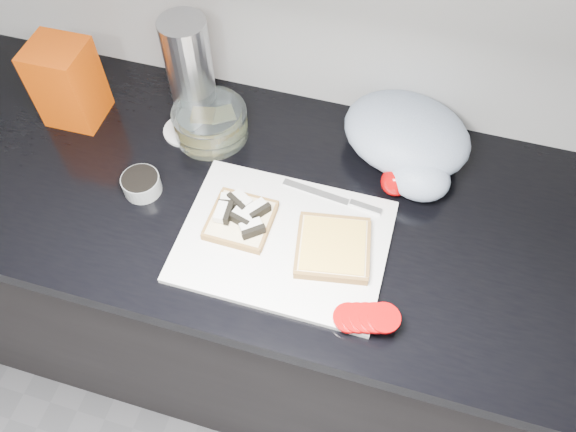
# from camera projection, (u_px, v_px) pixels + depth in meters

# --- Properties ---
(base_cabinet) EXTENTS (3.50, 0.60, 0.86)m
(base_cabinet) POSITION_uv_depth(u_px,v_px,m) (250.00, 289.00, 1.56)
(base_cabinet) COLOR black
(base_cabinet) RESTS_ON ground
(countertop) EXTENTS (3.50, 0.64, 0.04)m
(countertop) POSITION_uv_depth(u_px,v_px,m) (238.00, 193.00, 1.19)
(countertop) COLOR black
(countertop) RESTS_ON base_cabinet
(cutting_board) EXTENTS (0.40, 0.30, 0.01)m
(cutting_board) POSITION_uv_depth(u_px,v_px,m) (284.00, 241.00, 1.09)
(cutting_board) COLOR white
(cutting_board) RESTS_ON countertop
(bread_left) EXTENTS (0.13, 0.13, 0.04)m
(bread_left) POSITION_uv_depth(u_px,v_px,m) (241.00, 218.00, 1.10)
(bread_left) COLOR #F5E5AC
(bread_left) RESTS_ON cutting_board
(bread_right) EXTENTS (0.17, 0.17, 0.02)m
(bread_right) POSITION_uv_depth(u_px,v_px,m) (333.00, 247.00, 1.07)
(bread_right) COLOR #F5E5AC
(bread_right) RESTS_ON cutting_board
(tomato_slices) EXTENTS (0.13, 0.08, 0.02)m
(tomato_slices) POSITION_uv_depth(u_px,v_px,m) (366.00, 318.00, 0.98)
(tomato_slices) COLOR #B40405
(tomato_slices) RESTS_ON cutting_board
(knife) EXTENTS (0.21, 0.04, 0.01)m
(knife) POSITION_uv_depth(u_px,v_px,m) (344.00, 201.00, 1.14)
(knife) COLOR silver
(knife) RESTS_ON cutting_board
(seed_tub) EXTENTS (0.08, 0.08, 0.04)m
(seed_tub) POSITION_uv_depth(u_px,v_px,m) (141.00, 183.00, 1.15)
(seed_tub) COLOR gray
(seed_tub) RESTS_ON countertop
(tub_lid) EXTENTS (0.11, 0.11, 0.01)m
(tub_lid) POSITION_uv_depth(u_px,v_px,m) (185.00, 130.00, 1.26)
(tub_lid) COLOR silver
(tub_lid) RESTS_ON countertop
(glass_bowl) EXTENTS (0.16, 0.16, 0.07)m
(glass_bowl) POSITION_uv_depth(u_px,v_px,m) (211.00, 123.00, 1.23)
(glass_bowl) COLOR silver
(glass_bowl) RESTS_ON countertop
(bread_bag) EXTENTS (0.12, 0.11, 0.19)m
(bread_bag) POSITION_uv_depth(u_px,v_px,m) (67.00, 83.00, 1.22)
(bread_bag) COLOR red
(bread_bag) RESTS_ON countertop
(steel_canister) EXTENTS (0.10, 0.10, 0.24)m
(steel_canister) POSITION_uv_depth(u_px,v_px,m) (190.00, 69.00, 1.21)
(steel_canister) COLOR #AEAFB3
(steel_canister) RESTS_ON countertop
(grocery_bag) EXTENTS (0.32, 0.30, 0.12)m
(grocery_bag) POSITION_uv_depth(u_px,v_px,m) (408.00, 140.00, 1.17)
(grocery_bag) COLOR #A8B8CE
(grocery_bag) RESTS_ON countertop
(whole_tomatoes) EXTENTS (0.06, 0.06, 0.06)m
(whole_tomatoes) POSITION_uv_depth(u_px,v_px,m) (396.00, 181.00, 1.15)
(whole_tomatoes) COLOR #B40405
(whole_tomatoes) RESTS_ON countertop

